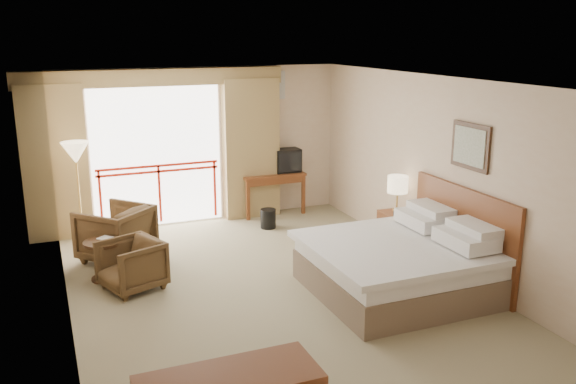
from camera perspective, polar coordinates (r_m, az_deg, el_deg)
name	(u,v)px	position (r m, az deg, el deg)	size (l,w,h in m)	color
floor	(275,292)	(8.02, -1.25, -9.34)	(7.00, 7.00, 0.00)	gray
ceiling	(273,82)	(7.34, -1.37, 10.28)	(7.00, 7.00, 0.00)	white
wall_back	(202,145)	(10.83, -8.01, 4.38)	(5.00, 5.00, 0.00)	beige
wall_front	(447,304)	(4.66, 14.66, -10.11)	(5.00, 5.00, 0.00)	beige
wall_left	(61,214)	(7.10, -20.50, -1.92)	(7.00, 7.00, 0.00)	beige
wall_right	(441,174)	(8.76, 14.14, 1.61)	(7.00, 7.00, 0.00)	beige
balcony_door	(157,157)	(10.68, -12.12, 3.22)	(2.40, 2.40, 0.00)	white
balcony_railing	(159,179)	(10.74, -11.99, 1.17)	(2.09, 0.03, 1.02)	red
curtain_left	(55,163)	(10.38, -20.98, 2.53)	(1.00, 0.26, 2.50)	olive
curtain_right	(251,149)	(10.95, -3.48, 4.07)	(1.00, 0.26, 2.50)	olive
valance	(154,77)	(10.40, -12.42, 10.43)	(4.40, 0.22, 0.28)	olive
hvac_vent	(272,85)	(11.06, -1.54, 9.96)	(0.50, 0.04, 0.50)	silver
bed	(400,264)	(8.01, 10.42, -6.69)	(2.13, 2.06, 0.97)	brown
headboard	(463,235)	(8.46, 16.03, -3.90)	(0.06, 2.10, 1.30)	#602B13
framed_art	(470,146)	(8.18, 16.68, 4.11)	(0.04, 0.72, 0.60)	black
nightstand	(397,233)	(9.42, 10.18, -3.78)	(0.44, 0.53, 0.63)	#602B13
table_lamp	(398,185)	(9.25, 10.23, 0.65)	(0.31, 0.31, 0.54)	tan
phone	(401,214)	(9.17, 10.52, -1.99)	(0.17, 0.14, 0.08)	black
desk	(270,181)	(11.27, -1.67, 1.02)	(1.18, 0.57, 0.77)	#602B13
tv	(286,160)	(11.24, -0.15, 2.99)	(0.48, 0.38, 0.43)	black
coffee_maker	(253,167)	(11.04, -3.29, 2.34)	(0.13, 0.13, 0.28)	black
cup	(262,172)	(11.06, -2.46, 1.91)	(0.07, 0.07, 0.11)	white
wastebasket	(268,219)	(10.48, -1.87, -2.50)	(0.27, 0.27, 0.33)	black
armchair_far	(118,260)	(9.44, -15.65, -6.10)	(0.88, 0.90, 0.82)	#422D18
armchair_near	(133,289)	(8.37, -14.30, -8.75)	(0.71, 0.73, 0.66)	#422D18
side_table	(103,254)	(8.62, -16.90, -5.53)	(0.50, 0.50, 0.55)	black
book	(102,241)	(8.56, -16.99, -4.42)	(0.16, 0.22, 0.02)	white
floor_lamp	(76,157)	(9.88, -19.25, 3.12)	(0.42, 0.42, 1.65)	tan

